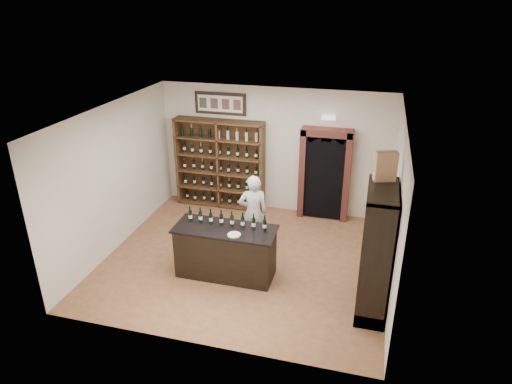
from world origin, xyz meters
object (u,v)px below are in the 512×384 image
Objects in this scene: wine_shelf at (220,164)px; wine_crate at (386,166)px; counter_bottle_0 at (190,216)px; shopkeeper at (253,213)px; tasting_counter at (226,252)px; side_cabinet at (376,270)px.

wine_crate is at bearing -37.13° from wine_shelf.
shopkeeper is at bearing 45.00° from counter_bottle_0.
shopkeeper is (1.34, -1.86, -0.28)m from wine_shelf.
counter_bottle_0 is at bearing -82.33° from wine_shelf.
tasting_counter is at bearing 58.76° from shopkeeper.
wine_shelf is 4.54× the size of wine_crate.
tasting_counter is at bearing -8.74° from counter_bottle_0.
wine_crate reaches higher than side_cabinet.
tasting_counter is 1.15× the size of shopkeeper.
tasting_counter is 0.85× the size of side_cabinet.
counter_bottle_0 reaches higher than tasting_counter.
wine_shelf is 1.17× the size of tasting_counter.
wine_shelf is 7.33× the size of counter_bottle_0.
wine_shelf is at bearing -72.72° from shopkeeper.
counter_bottle_0 is (0.38, -2.82, 0.01)m from wine_shelf.
wine_shelf reaches higher than counter_bottle_0.
wine_shelf is 3.19m from tasting_counter.
side_cabinet is at bearing -100.86° from wine_crate.
counter_bottle_0 is at bearing 171.26° from tasting_counter.
wine_crate is (3.78, -2.87, 1.34)m from wine_shelf.
side_cabinet is (3.44, -0.41, -0.35)m from counter_bottle_0.
shopkeeper is at bearing 151.06° from side_cabinet.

